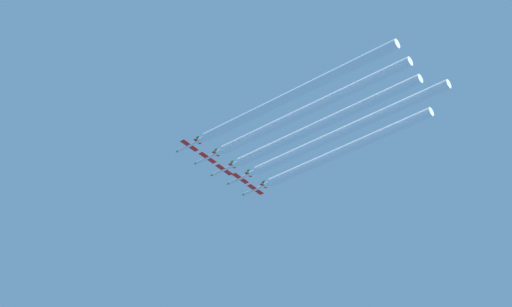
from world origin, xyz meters
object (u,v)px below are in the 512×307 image
(jet_inner_right, at_px, (239,179))
(jet_far_right, at_px, (254,190))
(jet_center, at_px, (223,170))
(jet_far_left, at_px, (188,146))
(jet_inner_left, at_px, (206,158))

(jet_inner_right, distance_m, jet_far_right, 9.15)
(jet_center, bearing_deg, jet_far_right, -1.20)
(jet_far_left, bearing_deg, jet_center, 0.48)
(jet_inner_left, height_order, jet_far_right, jet_far_right)
(jet_inner_left, height_order, jet_center, jet_inner_left)
(jet_center, relative_size, jet_inner_right, 1.00)
(jet_center, bearing_deg, jet_far_left, -179.52)
(jet_far_left, xyz_separation_m, jet_center, (18.62, 0.15, 0.10))
(jet_center, distance_m, jet_far_right, 17.40)
(jet_inner_left, distance_m, jet_center, 8.79)
(jet_inner_left, relative_size, jet_far_right, 1.00)
(jet_far_left, distance_m, jet_inner_left, 9.85)
(jet_far_right, bearing_deg, jet_center, 178.80)
(jet_center, xyz_separation_m, jet_inner_right, (8.25, -0.70, 0.38))
(jet_center, height_order, jet_inner_right, jet_inner_right)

